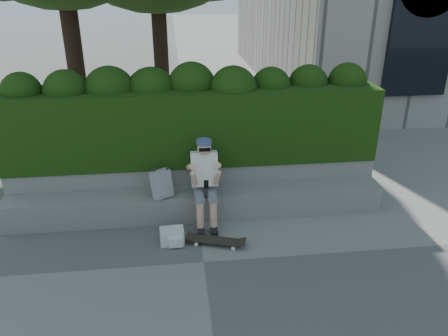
{
  "coord_description": "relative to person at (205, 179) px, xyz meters",
  "views": [
    {
      "loc": [
        -0.3,
        -4.93,
        3.61
      ],
      "look_at": [
        0.4,
        1.0,
        0.95
      ],
      "focal_mm": 35.0,
      "sensor_mm": 36.0,
      "label": 1
    }
  ],
  "objects": [
    {
      "name": "ground",
      "position": [
        -0.11,
        -1.07,
        -0.75
      ],
      "size": [
        80.0,
        80.0,
        0.0
      ],
      "primitive_type": "plane",
      "color": "slate",
      "rests_on": "ground"
    },
    {
      "name": "bench_ledge",
      "position": [
        -0.11,
        0.18,
        -0.53
      ],
      "size": [
        6.0,
        0.45,
        0.45
      ],
      "primitive_type": "cube",
      "color": "gray",
      "rests_on": "ground"
    },
    {
      "name": "planter_wall",
      "position": [
        -0.11,
        0.66,
        -0.38
      ],
      "size": [
        6.0,
        0.5,
        0.75
      ],
      "primitive_type": "cube",
      "color": "gray",
      "rests_on": "ground"
    },
    {
      "name": "hedge",
      "position": [
        -0.11,
        0.88,
        0.6
      ],
      "size": [
        6.0,
        1.0,
        1.2
      ],
      "primitive_type": "cube",
      "color": "black",
      "rests_on": "planter_wall"
    },
    {
      "name": "person",
      "position": [
        0.0,
        0.0,
        0.0
      ],
      "size": [
        0.4,
        0.76,
        1.38
      ],
      "color": "slate",
      "rests_on": "ground"
    },
    {
      "name": "skateboard",
      "position": [
        0.1,
        -0.66,
        -0.68
      ],
      "size": [
        0.8,
        0.43,
        0.08
      ],
      "rotation": [
        0.0,
        0.0,
        -0.31
      ],
      "color": "black",
      "rests_on": "ground"
    },
    {
      "name": "backpack_plaid",
      "position": [
        -0.66,
        0.08,
        -0.09
      ],
      "size": [
        0.33,
        0.29,
        0.43
      ],
      "primitive_type": "cube",
      "rotation": [
        0.0,
        0.0,
        0.55
      ],
      "color": "#BDBCC1",
      "rests_on": "bench_ledge"
    },
    {
      "name": "backpack_ground",
      "position": [
        -0.53,
        -0.53,
        -0.64
      ],
      "size": [
        0.36,
        0.26,
        0.22
      ],
      "primitive_type": "cube",
      "rotation": [
        0.0,
        0.0,
        0.05
      ],
      "color": "silver",
      "rests_on": "ground"
    }
  ]
}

